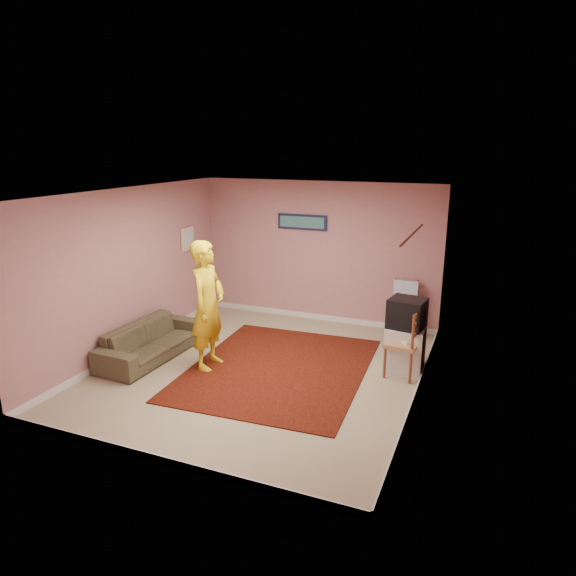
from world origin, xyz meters
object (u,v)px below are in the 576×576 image
at_px(tv_cabinet, 405,349).
at_px(sofa, 151,341).
at_px(chair_b, 403,335).
at_px(person, 208,305).
at_px(crt_tv, 407,313).
at_px(chair_a, 405,303).

distance_m(tv_cabinet, sofa, 3.88).
bearing_deg(sofa, chair_b, -75.88).
relative_size(tv_cabinet, person, 0.36).
height_order(crt_tv, chair_a, crt_tv).
xyz_separation_m(crt_tv, person, (-2.72, -0.93, 0.06)).
height_order(chair_b, person, person).
height_order(chair_a, chair_b, chair_b).
bearing_deg(person, sofa, 89.98).
bearing_deg(tv_cabinet, chair_b, -93.13).
relative_size(chair_b, person, 0.29).
bearing_deg(chair_b, tv_cabinet, -177.02).
height_order(chair_a, person, person).
height_order(crt_tv, chair_b, crt_tv).
bearing_deg(crt_tv, chair_a, 108.56).
bearing_deg(crt_tv, sofa, -156.96).
height_order(chair_b, sofa, chair_b).
relative_size(chair_a, person, 0.28).
bearing_deg(crt_tv, tv_cabinet, -0.00).
bearing_deg(tv_cabinet, chair_a, 100.32).
height_order(tv_cabinet, chair_b, chair_b).
relative_size(crt_tv, chair_b, 1.01).
distance_m(crt_tv, chair_b, 0.33).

